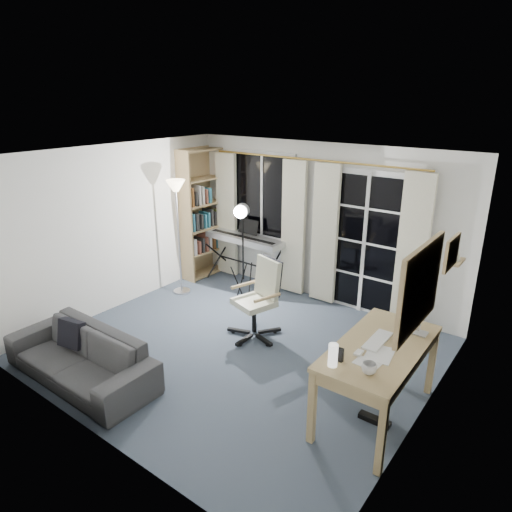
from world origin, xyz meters
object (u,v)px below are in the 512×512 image
at_px(bookshelf, 204,216).
at_px(sofa, 79,349).
at_px(keyboard_piano, 244,240).
at_px(office_chair, 262,292).
at_px(desk, 380,355).
at_px(torchiere_lamp, 177,203).
at_px(monitor, 421,306).
at_px(studio_light, 242,223).
at_px(mug, 369,367).

distance_m(bookshelf, sofa, 3.51).
relative_size(keyboard_piano, office_chair, 1.36).
bearing_deg(sofa, office_chair, 63.52).
xyz_separation_m(bookshelf, desk, (4.01, -1.86, -0.36)).
bearing_deg(keyboard_piano, torchiere_lamp, -123.37).
bearing_deg(monitor, studio_light, 163.13).
bearing_deg(torchiere_lamp, sofa, -70.62).
height_order(mug, sofa, mug).
relative_size(keyboard_piano, sofa, 0.75).
distance_m(office_chair, sofa, 2.29).
bearing_deg(mug, desk, 101.31).
xyz_separation_m(torchiere_lamp, desk, (3.72, -0.98, -0.78)).
relative_size(bookshelf, sofa, 1.16).
bearing_deg(sofa, mug, 16.54).
bearing_deg(office_chair, sofa, -99.02).
bearing_deg(keyboard_piano, office_chair, -42.74).
xyz_separation_m(mug, sofa, (-2.99, -0.89, -0.48)).
height_order(torchiere_lamp, sofa, torchiere_lamp).
bearing_deg(torchiere_lamp, office_chair, -10.08).
bearing_deg(office_chair, studio_light, 159.68).
xyz_separation_m(desk, sofa, (-2.89, -1.39, -0.32)).
distance_m(monitor, sofa, 3.66).
bearing_deg(sofa, monitor, 30.78).
height_order(studio_light, desk, studio_light).
bearing_deg(monitor, desk, -114.20).
height_order(studio_light, sofa, studio_light).
distance_m(torchiere_lamp, office_chair, 2.06).
relative_size(bookshelf, mug, 17.06).
height_order(desk, mug, mug).
xyz_separation_m(office_chair, mug, (1.97, -1.15, 0.24)).
height_order(studio_light, mug, studio_light).
height_order(studio_light, office_chair, studio_light).
relative_size(studio_light, desk, 1.06).
relative_size(keyboard_piano, monitor, 2.51).
xyz_separation_m(torchiere_lamp, keyboard_piano, (0.61, 0.88, -0.69)).
xyz_separation_m(monitor, sofa, (-3.08, -1.84, -0.72)).
distance_m(desk, sofa, 3.22).
bearing_deg(bookshelf, studio_light, -21.30).
relative_size(desk, mug, 11.44).
distance_m(torchiere_lamp, mug, 4.14).
bearing_deg(sofa, bookshelf, 108.99).
height_order(bookshelf, desk, bookshelf).
relative_size(office_chair, sofa, 0.55).
bearing_deg(office_chair, bookshelf, 167.84).
bearing_deg(mug, studio_light, 147.38).
distance_m(keyboard_piano, studio_light, 0.84).
bearing_deg(keyboard_piano, mug, -34.80).
bearing_deg(desk, mug, -79.32).
height_order(bookshelf, office_chair, bookshelf).
height_order(monitor, sofa, monitor).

